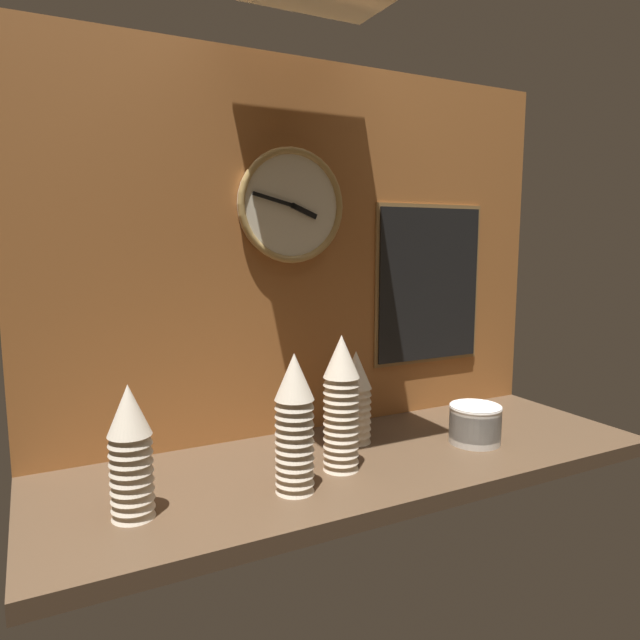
{
  "coord_description": "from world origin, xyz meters",
  "views": [
    {
      "loc": [
        -0.73,
        -1.22,
        0.56
      ],
      "look_at": [
        -0.09,
        0.04,
        0.36
      ],
      "focal_mm": 32.0,
      "sensor_mm": 36.0,
      "label": 1
    }
  ],
  "objects_px": {
    "cup_stack_center_left": "(295,423)",
    "wall_clock": "(292,206)",
    "cup_stack_center": "(341,403)",
    "cup_stack_far_left": "(131,452)",
    "cup_stack_center_right": "(356,397)",
    "bowl_stack_right": "(475,423)",
    "menu_board": "(429,285)"
  },
  "relations": [
    {
      "from": "cup_stack_center_left",
      "to": "wall_clock",
      "type": "height_order",
      "value": "wall_clock"
    },
    {
      "from": "cup_stack_center",
      "to": "cup_stack_center_left",
      "type": "height_order",
      "value": "cup_stack_center"
    },
    {
      "from": "cup_stack_far_left",
      "to": "wall_clock",
      "type": "xyz_separation_m",
      "value": [
        0.5,
        0.31,
        0.51
      ]
    },
    {
      "from": "cup_stack_center",
      "to": "cup_stack_center_left",
      "type": "bearing_deg",
      "value": -158.0
    },
    {
      "from": "cup_stack_center_left",
      "to": "cup_stack_center_right",
      "type": "bearing_deg",
      "value": 36.76
    },
    {
      "from": "bowl_stack_right",
      "to": "menu_board",
      "type": "bearing_deg",
      "value": 77.25
    },
    {
      "from": "cup_stack_far_left",
      "to": "cup_stack_center_left",
      "type": "xyz_separation_m",
      "value": [
        0.34,
        -0.04,
        0.02
      ]
    },
    {
      "from": "menu_board",
      "to": "wall_clock",
      "type": "bearing_deg",
      "value": -178.95
    },
    {
      "from": "cup_stack_far_left",
      "to": "menu_board",
      "type": "bearing_deg",
      "value": 18.19
    },
    {
      "from": "cup_stack_center_right",
      "to": "cup_stack_center",
      "type": "bearing_deg",
      "value": -130.96
    },
    {
      "from": "cup_stack_center",
      "to": "wall_clock",
      "type": "bearing_deg",
      "value": 88.98
    },
    {
      "from": "cup_stack_center",
      "to": "cup_stack_center_left",
      "type": "distance_m",
      "value": 0.16
    },
    {
      "from": "menu_board",
      "to": "cup_stack_center",
      "type": "bearing_deg",
      "value": -148.35
    },
    {
      "from": "cup_stack_far_left",
      "to": "cup_stack_center_right",
      "type": "xyz_separation_m",
      "value": [
        0.62,
        0.17,
        -0.01
      ]
    },
    {
      "from": "cup_stack_center_left",
      "to": "cup_stack_far_left",
      "type": "bearing_deg",
      "value": 173.25
    },
    {
      "from": "cup_stack_center_right",
      "to": "bowl_stack_right",
      "type": "height_order",
      "value": "cup_stack_center_right"
    },
    {
      "from": "wall_clock",
      "to": "menu_board",
      "type": "xyz_separation_m",
      "value": [
        0.49,
        0.01,
        -0.24
      ]
    },
    {
      "from": "cup_stack_center_left",
      "to": "bowl_stack_right",
      "type": "relative_size",
      "value": 2.2
    },
    {
      "from": "cup_stack_far_left",
      "to": "cup_stack_center_right",
      "type": "bearing_deg",
      "value": 15.22
    },
    {
      "from": "cup_stack_center",
      "to": "cup_stack_far_left",
      "type": "bearing_deg",
      "value": -177.56
    },
    {
      "from": "menu_board",
      "to": "cup_stack_far_left",
      "type": "bearing_deg",
      "value": -161.81
    },
    {
      "from": "bowl_stack_right",
      "to": "wall_clock",
      "type": "height_order",
      "value": "wall_clock"
    },
    {
      "from": "cup_stack_center_right",
      "to": "bowl_stack_right",
      "type": "bearing_deg",
      "value": -27.95
    },
    {
      "from": "cup_stack_far_left",
      "to": "menu_board",
      "type": "xyz_separation_m",
      "value": [
        0.98,
        0.32,
        0.28
      ]
    },
    {
      "from": "bowl_stack_right",
      "to": "menu_board",
      "type": "distance_m",
      "value": 0.48
    },
    {
      "from": "cup_stack_center_right",
      "to": "bowl_stack_right",
      "type": "relative_size",
      "value": 1.8
    },
    {
      "from": "cup_stack_center",
      "to": "menu_board",
      "type": "distance_m",
      "value": 0.63
    },
    {
      "from": "cup_stack_center",
      "to": "cup_stack_center_right",
      "type": "bearing_deg",
      "value": 49.04
    },
    {
      "from": "cup_stack_center",
      "to": "bowl_stack_right",
      "type": "relative_size",
      "value": 2.34
    },
    {
      "from": "wall_clock",
      "to": "menu_board",
      "type": "distance_m",
      "value": 0.54
    },
    {
      "from": "menu_board",
      "to": "cup_stack_center_left",
      "type": "bearing_deg",
      "value": -150.49
    },
    {
      "from": "cup_stack_far_left",
      "to": "cup_stack_center",
      "type": "xyz_separation_m",
      "value": [
        0.49,
        0.02,
        0.03
      ]
    }
  ]
}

